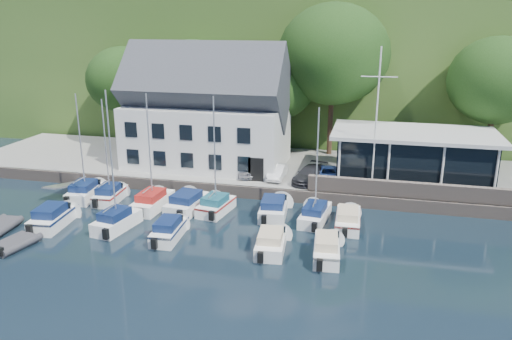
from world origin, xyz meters
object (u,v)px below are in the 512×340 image
object	(u,v)px
boat_r1_2	(150,153)
boat_r2_0	(53,215)
car_blue	(328,174)
boat_r2_2	(169,228)
car_silver	(246,168)
boat_r1_4	(215,157)
boat_r1_6	(317,166)
dinghy_1	(13,243)
car_white	(277,172)
boat_r1_1	(106,149)
boat_r1_5	(274,206)
boat_r2_1	(112,166)
boat_r1_7	(348,217)
boat_r1_0	(81,145)
flagpole	(376,121)
harbor_building	(207,117)
car_dgrey	(310,174)
boat_r2_4	(327,246)
boat_r1_3	(188,201)
boat_r2_3	(271,240)
club_pavilion	(413,156)

from	to	relation	value
boat_r1_2	boat_r2_0	bearing A→B (deg)	-136.19
car_blue	boat_r2_2	xyz separation A→B (m)	(-9.24, -11.44, -0.91)
car_blue	boat_r1_2	size ratio (longest dim) A/B	0.41
car_silver	car_blue	world-z (taller)	car_silver
boat_r2_2	boat_r1_4	bearing A→B (deg)	68.73
boat_r1_6	dinghy_1	distance (m)	20.44
car_white	boat_r1_1	size ratio (longest dim) A/B	0.40
boat_r1_5	dinghy_1	xyz separation A→B (m)	(-14.93, -9.24, -0.33)
boat_r2_0	boat_r2_1	bearing A→B (deg)	0.52
car_blue	boat_r1_7	size ratio (longest dim) A/B	0.60
boat_r1_4	car_white	bearing A→B (deg)	69.79
boat_r1_6	boat_r1_7	size ratio (longest dim) A/B	1.37
boat_r1_0	flagpole	bearing A→B (deg)	4.96
harbor_building	flagpole	xyz separation A→B (m)	(14.84, -3.86, 1.15)
harbor_building	car_dgrey	xyz separation A→B (m)	(9.85, -3.09, -3.72)
flagpole	boat_r2_4	bearing A→B (deg)	-103.04
boat_r1_0	boat_r2_0	bearing A→B (deg)	-88.29
boat_r1_3	boat_r2_0	size ratio (longest dim) A/B	1.03
car_dgrey	boat_r2_3	distance (m)	11.18
boat_r2_1	boat_r2_2	size ratio (longest dim) A/B	1.67
car_blue	car_dgrey	bearing A→B (deg)	-172.53
car_silver	boat_r1_5	bearing A→B (deg)	-75.26
flagpole	boat_r1_3	world-z (taller)	flagpole
car_dgrey	boat_r2_2	bearing A→B (deg)	-110.66
flagpole	boat_r1_6	size ratio (longest dim) A/B	1.34
boat_r1_2	boat_r2_4	world-z (taller)	boat_r1_2
boat_r1_5	dinghy_1	bearing A→B (deg)	-153.95
car_white	boat_r1_2	xyz separation A→B (m)	(-8.38, -6.54, 2.86)
boat_r1_1	boat_r1_5	bearing A→B (deg)	-3.89
boat_r1_3	flagpole	bearing A→B (deg)	28.37
boat_r1_3	boat_r2_4	bearing A→B (deg)	-18.43
car_dgrey	boat_r1_3	bearing A→B (deg)	-129.47
harbor_building	boat_r1_1	world-z (taller)	harbor_building
boat_r2_3	dinghy_1	size ratio (longest dim) A/B	1.79
car_blue	boat_r1_0	world-z (taller)	boat_r1_0
boat_r1_4	boat_r2_3	size ratio (longest dim) A/B	1.53
car_white	boat_r1_5	bearing A→B (deg)	-79.96
car_blue	boat_r1_5	xyz separation A→B (m)	(-3.33, -5.93, -0.92)
boat_r1_5	boat_r2_1	distance (m)	11.82
flagpole	boat_r1_6	distance (m)	6.75
car_dgrey	boat_r1_0	bearing A→B (deg)	-147.60
club_pavilion	car_dgrey	world-z (taller)	club_pavilion
flagpole	boat_r2_4	distance (m)	12.21
car_white	car_silver	bearing A→B (deg)	175.90
flagpole	boat_r2_1	bearing A→B (deg)	-150.29
flagpole	boat_r2_0	world-z (taller)	flagpole
car_white	boat_r1_3	world-z (taller)	car_white
boat_r1_3	boat_r2_4	distance (m)	12.16
boat_r2_2	boat_r2_3	world-z (taller)	boat_r2_2
boat_r1_3	boat_r2_0	bearing A→B (deg)	-141.89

